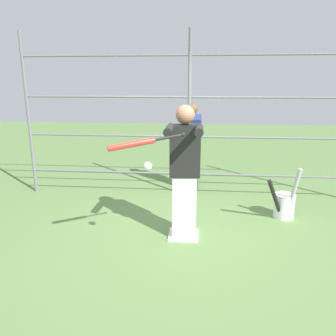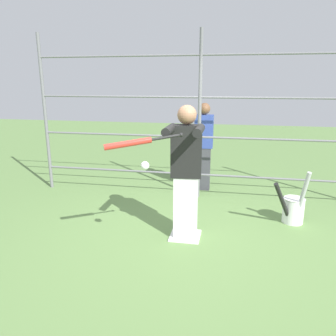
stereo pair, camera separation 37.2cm
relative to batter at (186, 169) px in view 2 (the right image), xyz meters
name	(u,v)px [view 2 (the right image)]	position (x,y,z in m)	size (l,w,h in m)	color
ground_plane	(185,236)	(0.00, -0.02, -0.95)	(24.00, 24.00, 0.00)	#608447
home_plate	(185,236)	(0.00, -0.02, -0.94)	(0.40, 0.40, 0.02)	white
fence_backstop	(200,117)	(0.00, -1.62, 0.48)	(5.83, 0.06, 2.86)	slate
batter	(186,169)	(0.00, 0.00, 0.00)	(0.45, 0.61, 1.75)	silver
baseball_bat_swinging	(135,142)	(0.46, 0.67, 0.45)	(0.80, 0.42, 0.15)	black
softball_in_flight	(145,166)	(0.38, 0.59, 0.18)	(0.10, 0.10, 0.10)	white
bat_bucket	(293,209)	(-1.49, -0.76, -0.73)	(0.52, 0.51, 0.84)	white
bystander_behind_fence	(203,146)	(-0.04, -2.07, -0.09)	(0.34, 0.21, 1.65)	#3F3F47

